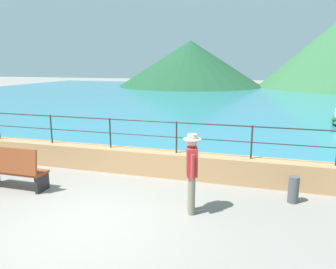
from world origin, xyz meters
TOP-DOWN VIEW (x-y plane):
  - ground_plane at (0.00, 0.00)m, footprint 120.00×120.00m
  - promenade_wall at (0.00, 3.20)m, footprint 20.00×0.56m
  - railing at (0.00, 3.20)m, footprint 18.44×0.04m
  - lake_water at (0.00, 25.84)m, footprint 64.00×44.32m
  - hill_secondary at (-6.91, 40.13)m, footprint 20.26×20.26m
  - bench_main at (-2.74, 1.08)m, footprint 1.70×0.56m
  - person_walking at (1.93, 1.07)m, footprint 0.38×0.55m
  - bollard at (4.09, 2.26)m, footprint 0.24×0.24m

SIDE VIEW (x-z plane):
  - ground_plane at x=0.00m, z-range 0.00..0.00m
  - lake_water at x=0.00m, z-range 0.00..0.06m
  - bollard at x=4.09m, z-range 0.00..0.63m
  - promenade_wall at x=0.00m, z-range 0.00..0.70m
  - bench_main at x=-2.74m, z-range -0.01..1.12m
  - person_walking at x=1.93m, z-range 0.10..1.85m
  - railing at x=0.00m, z-range 0.88..1.78m
  - hill_secondary at x=-6.91m, z-range 0.00..6.31m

